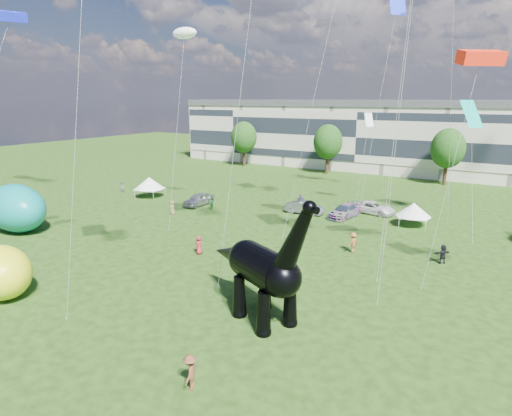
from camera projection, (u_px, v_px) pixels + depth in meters
The scene contains 15 objects.
ground at pixel (189, 306), 28.36m from camera, with size 220.00×220.00×0.00m, color #16330C.
terrace_row at pixel (365, 138), 82.16m from camera, with size 78.00×11.00×12.00m, color beige.
tree_far_left at pixel (244, 135), 85.75m from camera, with size 5.20×5.20×9.44m.
tree_mid_left at pixel (328, 139), 76.66m from camera, with size 5.20×5.20×9.44m.
tree_mid_right at pixel (448, 145), 66.57m from camera, with size 5.20×5.20×9.44m.
dinosaur_sculpture at pixel (260, 268), 26.11m from camera, with size 10.32×5.92×8.75m.
car_silver at pixel (199, 199), 54.77m from camera, with size 1.90×4.71×1.61m, color #BBBBC0.
car_grey at pixel (304, 208), 50.87m from camera, with size 1.59×4.57×1.51m, color slate.
car_white at pixel (373, 208), 50.92m from camera, with size 2.36×5.12×1.42m, color silver.
car_dark at pixel (345, 211), 49.34m from camera, with size 2.09×5.15×1.49m, color #595960.
gazebo_near at pixel (414, 210), 45.75m from camera, with size 4.22×4.22×2.53m.
gazebo_left at pixel (149, 183), 59.13m from camera, with size 4.78×4.78×2.81m.
inflatable_teal at pixel (16, 208), 43.76m from camera, with size 7.88×4.92×4.92m, color #0B8885.
inflatable_yellow at pixel (2, 272), 29.15m from camera, with size 4.78×3.68×3.68m, color #EBF419.
visitors at pixel (274, 233), 40.96m from camera, with size 52.37×42.89×1.88m.
Camera 1 is at (17.27, -19.74, 13.34)m, focal length 30.00 mm.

